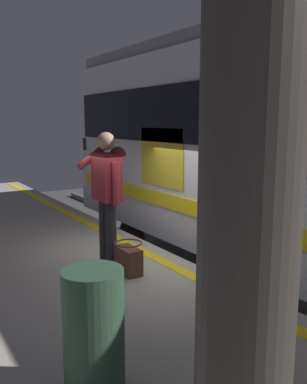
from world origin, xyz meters
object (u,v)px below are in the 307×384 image
at_px(handbag, 128,259).
at_px(station_column, 251,154).
at_px(passenger, 108,188).
at_px(trash_bin, 94,330).

distance_m(handbag, station_column, 3.94).
bearing_deg(handbag, passenger, 11.83).
height_order(handbag, trash_bin, trash_bin).
bearing_deg(passenger, trash_bin, 151.21).
height_order(station_column, trash_bin, station_column).
height_order(passenger, handbag, passenger).
distance_m(station_column, trash_bin, 2.04).
relative_size(station_column, trash_bin, 4.05).
xyz_separation_m(handbag, station_column, (-3.32, 1.44, 1.55)).
distance_m(passenger, station_column, 4.00).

